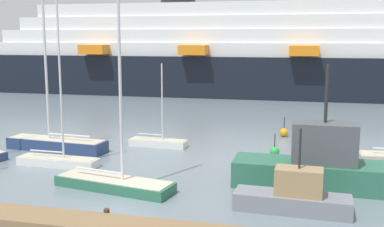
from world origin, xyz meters
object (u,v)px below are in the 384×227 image
sailboat_2 (158,142)px  channel_buoy_0 (284,132)px  sailboat_0 (57,142)px  fishing_boat_0 (317,165)px  fishing_boat_1 (294,196)px  sailboat_4 (58,158)px  sailboat_1 (114,179)px  channel_buoy_1 (275,151)px  cruise_ship (302,55)px

sailboat_2 → channel_buoy_0: 10.26m
sailboat_0 → fishing_boat_0: sailboat_0 is taller
sailboat_2 → fishing_boat_1: 14.43m
sailboat_4 → fishing_boat_1: 14.78m
sailboat_0 → channel_buoy_0: 17.26m
channel_buoy_0 → sailboat_1: bearing=-117.3°
sailboat_4 → channel_buoy_1: size_ratio=6.60×
sailboat_2 → fishing_boat_0: 12.87m
channel_buoy_1 → sailboat_1: bearing=-130.7°
channel_buoy_0 → sailboat_2: bearing=-147.1°
fishing_boat_0 → channel_buoy_1: fishing_boat_0 is taller
channel_buoy_0 → cruise_ship: (0.91, 27.90, 5.15)m
fishing_boat_0 → cruise_ship: (-1.36, 40.29, 4.27)m
sailboat_4 → cruise_ship: size_ratio=0.10×
sailboat_4 → channel_buoy_1: (12.65, 5.48, -0.15)m
channel_buoy_0 → cruise_ship: cruise_ship is taller
channel_buoy_0 → channel_buoy_1: 6.44m
channel_buoy_1 → cruise_ship: 34.74m
fishing_boat_0 → fishing_boat_1: 3.94m
sailboat_2 → fishing_boat_0: fishing_boat_0 is taller
sailboat_1 → fishing_boat_1: bearing=4.5°
sailboat_2 → sailboat_4: (-4.34, -6.33, 0.16)m
cruise_ship → sailboat_1: bearing=-102.3°
fishing_boat_1 → cruise_ship: 44.30m
channel_buoy_0 → channel_buoy_1: (-0.30, -6.43, -0.01)m
sailboat_0 → cruise_ship: size_ratio=0.11×
sailboat_2 → fishing_boat_1: (9.82, -10.57, 0.40)m
channel_buoy_1 → fishing_boat_0: bearing=-66.6°
fishing_boat_1 → cruise_ship: bearing=92.5°
sailboat_1 → sailboat_4: bearing=157.6°
channel_buoy_1 → cruise_ship: size_ratio=0.02×
sailboat_4 → channel_buoy_0: (12.95, 11.91, -0.14)m
sailboat_0 → cruise_ship: cruise_ship is taller
cruise_ship → sailboat_4: bearing=-110.0°
fishing_boat_1 → channel_buoy_0: (-1.21, 16.14, -0.38)m
sailboat_0 → sailboat_1: size_ratio=0.85×
sailboat_4 → channel_buoy_0: 17.59m
sailboat_2 → channel_buoy_1: size_ratio=3.88×
sailboat_0 → fishing_boat_0: bearing=172.0°
sailboat_4 → fishing_boat_0: sailboat_4 is taller
sailboat_0 → sailboat_1: sailboat_1 is taller
sailboat_0 → sailboat_1: (7.23, -6.80, -0.01)m
fishing_boat_1 → channel_buoy_1: fishing_boat_1 is taller
sailboat_0 → channel_buoy_0: sailboat_0 is taller
sailboat_0 → channel_buoy_0: size_ratio=6.91×
channel_buoy_1 → sailboat_0: bearing=-172.4°
sailboat_1 → channel_buoy_0: bearing=73.2°
sailboat_2 → cruise_ship: 35.19m
sailboat_2 → fishing_boat_0: size_ratio=0.71×
sailboat_4 → sailboat_1: bearing=-31.6°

